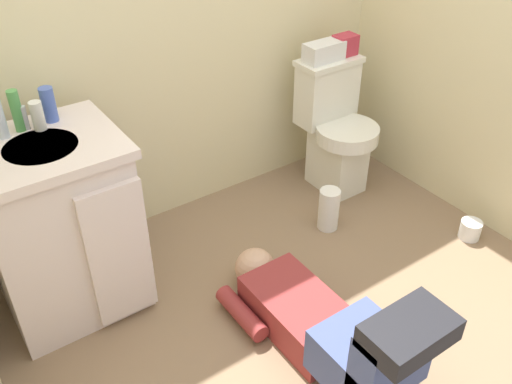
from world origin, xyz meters
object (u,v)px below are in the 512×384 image
(bottle_green, at_px, (17,111))
(paper_towel_roll, at_px, (329,209))
(bottle_white, at_px, (38,116))
(vanity_cabinet, at_px, (61,227))
(tissue_box, at_px, (324,52))
(toilet, at_px, (335,128))
(faucet, at_px, (25,118))
(toiletry_bag, at_px, (345,45))
(person_plumber, at_px, (327,326))
(bottle_blue, at_px, (49,104))
(toilet_paper_roll, at_px, (470,230))

(bottle_green, distance_m, paper_towel_roll, 1.59)
(paper_towel_roll, bearing_deg, bottle_green, 162.88)
(bottle_green, bearing_deg, bottle_white, -28.60)
(vanity_cabinet, distance_m, tissue_box, 1.60)
(toilet, bearing_deg, faucet, 177.18)
(toilet, height_order, bottle_white, bottle_white)
(toiletry_bag, bearing_deg, vanity_cabinet, -174.68)
(toiletry_bag, bearing_deg, person_plumber, -132.86)
(faucet, bearing_deg, bottle_white, -32.77)
(toiletry_bag, bearing_deg, bottle_green, -179.83)
(person_plumber, bearing_deg, toiletry_bag, 47.14)
(tissue_box, relative_size, paper_towel_roll, 0.93)
(tissue_box, xyz_separation_m, bottle_green, (-1.57, -0.00, 0.10))
(faucet, bearing_deg, toilet, -2.82)
(person_plumber, height_order, bottle_white, bottle_white)
(person_plumber, relative_size, bottle_white, 9.07)
(tissue_box, distance_m, paper_towel_roll, 0.84)
(toilet, xyz_separation_m, bottle_green, (-1.62, 0.09, 0.54))
(faucet, bearing_deg, bottle_blue, 9.83)
(vanity_cabinet, bearing_deg, toiletry_bag, 5.32)
(toilet, relative_size, vanity_cabinet, 0.91)
(vanity_cabinet, relative_size, faucet, 8.20)
(vanity_cabinet, bearing_deg, paper_towel_roll, -11.04)
(bottle_blue, xyz_separation_m, paper_towel_roll, (1.19, -0.42, -0.77))
(toilet, height_order, vanity_cabinet, vanity_cabinet)
(bottle_green, height_order, toilet_paper_roll, bottle_green)
(bottle_blue, bearing_deg, toilet, -3.71)
(tissue_box, bearing_deg, vanity_cabinet, -174.17)
(vanity_cabinet, height_order, paper_towel_roll, vanity_cabinet)
(faucet, relative_size, paper_towel_roll, 0.42)
(person_plumber, bearing_deg, toilet_paper_roll, 7.57)
(paper_towel_roll, distance_m, toilet_paper_roll, 0.74)
(vanity_cabinet, relative_size, toilet_paper_roll, 7.45)
(vanity_cabinet, height_order, toiletry_bag, toiletry_bag)
(vanity_cabinet, distance_m, toiletry_bag, 1.75)
(toiletry_bag, distance_m, bottle_green, 1.72)
(person_plumber, xyz_separation_m, paper_towel_roll, (0.57, 0.64, -0.06))
(toilet_paper_roll, bearing_deg, faucet, 154.28)
(faucet, xyz_separation_m, person_plumber, (0.72, -1.04, -0.69))
(paper_towel_roll, bearing_deg, toilet, 46.80)
(faucet, distance_m, bottle_blue, 0.11)
(bottle_blue, bearing_deg, bottle_green, -174.91)
(paper_towel_roll, bearing_deg, bottle_blue, 160.72)
(vanity_cabinet, xyz_separation_m, bottle_white, (0.04, 0.12, 0.46))
(tissue_box, distance_m, bottle_green, 1.57)
(vanity_cabinet, height_order, toilet_paper_roll, vanity_cabinet)
(bottle_white, relative_size, toilet_paper_roll, 1.07)
(toilet, height_order, tissue_box, tissue_box)
(person_plumber, xyz_separation_m, toiletry_bag, (0.98, 1.05, 0.63))
(person_plumber, relative_size, bottle_blue, 7.44)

